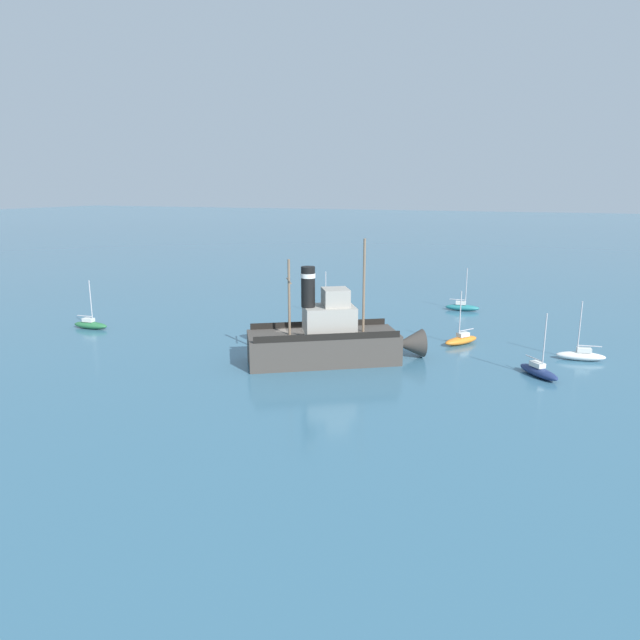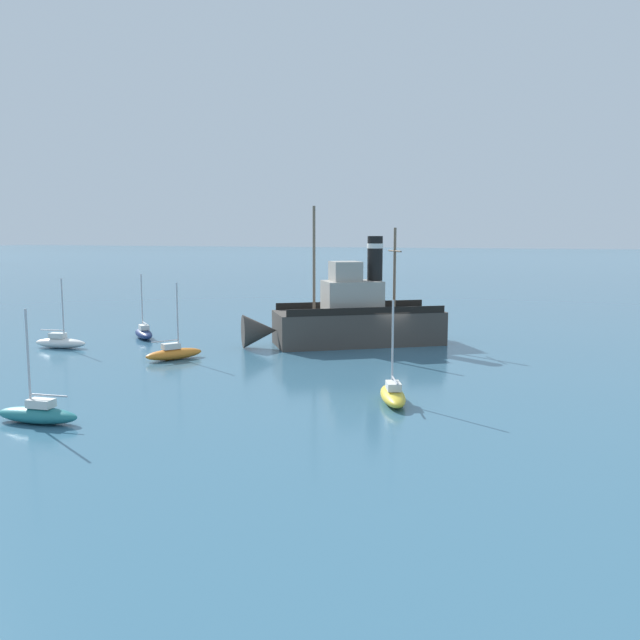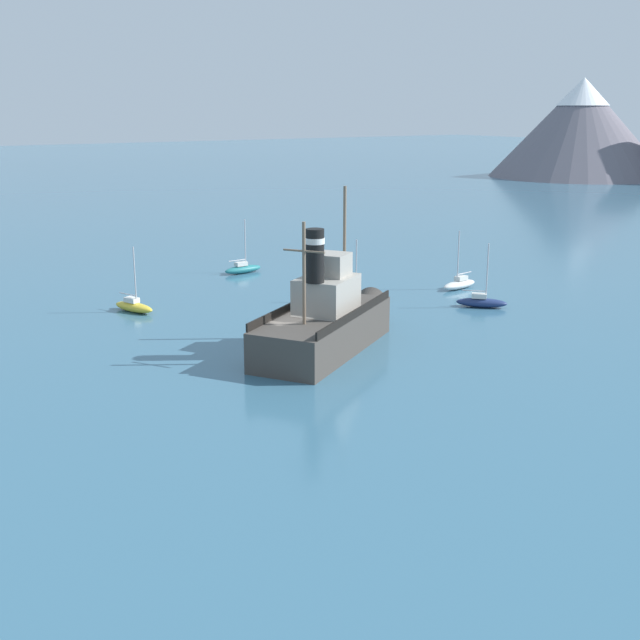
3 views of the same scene
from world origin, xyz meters
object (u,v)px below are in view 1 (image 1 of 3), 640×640
sailboat_teal (462,307)px  sailboat_green (90,324)px  sailboat_yellow (326,311)px  sailboat_orange (461,340)px  sailboat_white (581,355)px  sailboat_navy (539,371)px  old_tugboat (331,340)px

sailboat_teal → sailboat_green: bearing=-56.1°
sailboat_yellow → sailboat_orange: size_ratio=1.00×
sailboat_white → sailboat_orange: bearing=-97.7°
sailboat_teal → sailboat_navy: same height
sailboat_orange → old_tugboat: bearing=-44.7°
sailboat_green → sailboat_white: (-6.44, 45.13, 0.00)m
old_tugboat → sailboat_yellow: bearing=-157.6°
old_tugboat → sailboat_white: bearing=112.6°
sailboat_teal → sailboat_orange: (14.63, 1.96, 0.00)m
sailboat_yellow → sailboat_orange: 16.95m
sailboat_teal → sailboat_navy: 23.25m
sailboat_green → sailboat_navy: bearing=91.1°
sailboat_navy → sailboat_white: bearing=150.9°
sailboat_white → sailboat_navy: (5.63, -3.13, 0.00)m
sailboat_green → sailboat_yellow: size_ratio=1.00×
sailboat_teal → sailboat_yellow: bearing=-59.5°
sailboat_teal → old_tugboat: bearing=-16.7°
sailboat_green → sailboat_yellow: 24.37m
old_tugboat → sailboat_yellow: old_tugboat is taller
sailboat_teal → sailboat_yellow: same height
sailboat_teal → sailboat_orange: same height
sailboat_teal → sailboat_green: same height
sailboat_teal → sailboat_green: (22.40, -33.37, 0.00)m
sailboat_green → sailboat_navy: (-0.81, 42.00, 0.00)m
sailboat_green → sailboat_navy: size_ratio=1.00×
sailboat_orange → sailboat_white: same height
sailboat_teal → sailboat_orange: size_ratio=1.00×
sailboat_green → sailboat_orange: same height
sailboat_teal → sailboat_navy: (21.58, 8.63, 0.00)m
sailboat_yellow → sailboat_orange: (6.57, 15.62, 0.00)m
sailboat_navy → sailboat_green: bearing=-88.9°
sailboat_green → sailboat_white: same height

